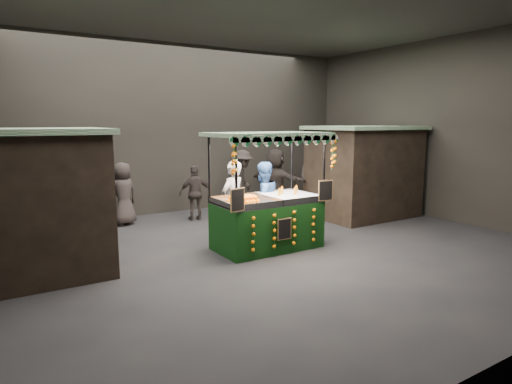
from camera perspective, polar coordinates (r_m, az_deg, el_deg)
ground at (r=9.25m, az=1.04°, el=-7.85°), size 12.00×12.00×0.00m
market_hall at (r=8.88m, az=1.10°, el=13.52°), size 12.10×10.10×5.05m
neighbour_stall_left at (r=8.54m, az=-28.66°, el=-1.40°), size 3.00×2.20×2.60m
neighbour_stall_right at (r=12.91m, az=13.90°, el=2.66°), size 3.00×2.20×2.60m
juice_stall at (r=9.34m, az=1.65°, el=-2.81°), size 2.57×1.51×2.49m
vendor_grey at (r=9.87m, az=-3.08°, el=-1.26°), size 0.79×0.66×1.85m
vendor_blue at (r=10.17m, az=0.92°, el=-1.08°), size 0.93×0.75×1.80m
shopper_0 at (r=11.00m, az=-24.25°, el=-0.82°), size 0.76×0.56×1.91m
shopper_1 at (r=13.63m, az=7.51°, el=1.74°), size 1.18×1.19×1.94m
shopper_2 at (r=12.15m, az=-7.93°, el=-0.13°), size 0.95×0.52×1.53m
shopper_3 at (r=13.01m, az=-1.81°, el=1.37°), size 1.37×1.36×1.90m
shopper_4 at (r=11.99m, az=-17.02°, el=-0.23°), size 0.95×0.79×1.67m
shopper_5 at (r=12.81m, az=2.59°, el=1.36°), size 1.21×1.89×1.95m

